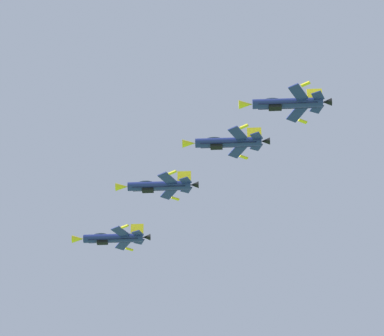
# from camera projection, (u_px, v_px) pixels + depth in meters

# --- Properties ---
(fighter_jet_lead) EXTENTS (15.79, 10.25, 4.38)m
(fighter_jet_lead) POSITION_uv_depth(u_px,v_px,m) (112.00, 238.00, 192.65)
(fighter_jet_lead) COLOR navy
(fighter_jet_left_wing) EXTENTS (15.79, 10.24, 4.38)m
(fighter_jet_left_wing) POSITION_uv_depth(u_px,v_px,m) (158.00, 186.00, 181.99)
(fighter_jet_left_wing) COLOR navy
(fighter_jet_right_wing) EXTENTS (15.79, 10.29, 4.39)m
(fighter_jet_right_wing) POSITION_uv_depth(u_px,v_px,m) (227.00, 142.00, 173.02)
(fighter_jet_right_wing) COLOR navy
(fighter_jet_left_outer) EXTENTS (15.79, 10.36, 4.38)m
(fighter_jet_left_outer) POSITION_uv_depth(u_px,v_px,m) (286.00, 103.00, 163.30)
(fighter_jet_left_outer) COLOR navy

